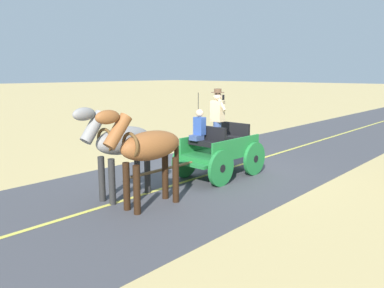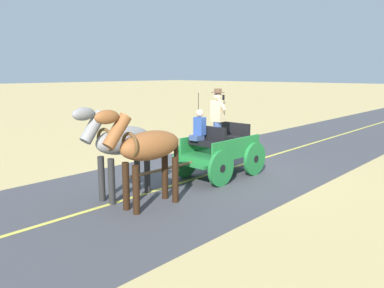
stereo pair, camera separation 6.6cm
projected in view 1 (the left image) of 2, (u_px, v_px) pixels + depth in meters
ground_plane at (217, 172)px, 11.53m from camera, size 200.00×200.00×0.00m
road_surface at (217, 172)px, 11.53m from camera, size 5.79×160.00×0.01m
road_centre_stripe at (217, 172)px, 11.53m from camera, size 0.12×160.00×0.00m
horse_drawn_carriage at (218, 149)px, 10.88m from camera, size 1.45×4.51×2.50m
horse_near_side at (147, 148)px, 8.29m from camera, size 0.65×2.13×2.21m
horse_off_side at (120, 143)px, 8.91m from camera, size 0.62×2.13×2.21m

